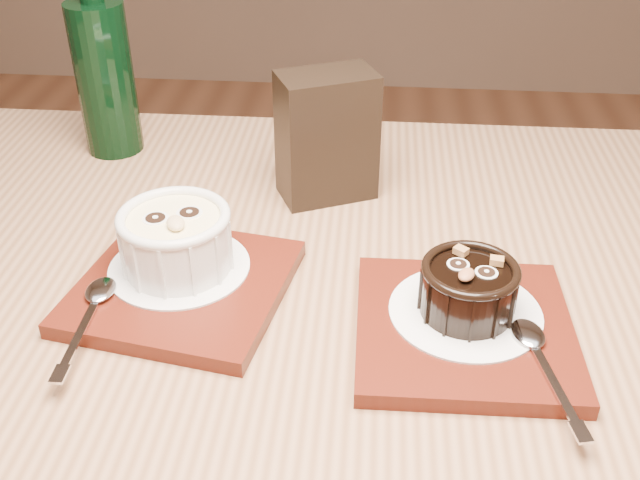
# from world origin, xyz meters

# --- Properties ---
(table) EXTENTS (1.20, 0.81, 0.75)m
(table) POSITION_xyz_m (0.02, 0.09, 0.66)
(table) COLOR brown
(table) RESTS_ON ground
(tray_left) EXTENTS (0.21, 0.21, 0.01)m
(tray_left) POSITION_xyz_m (-0.08, 0.09, 0.76)
(tray_left) COLOR #561A0E
(tray_left) RESTS_ON table
(doily_left) EXTENTS (0.13, 0.13, 0.00)m
(doily_left) POSITION_xyz_m (-0.08, 0.11, 0.77)
(doily_left) COLOR white
(doily_left) RESTS_ON tray_left
(ramekin_white) EXTENTS (0.10, 0.10, 0.06)m
(ramekin_white) POSITION_xyz_m (-0.08, 0.11, 0.80)
(ramekin_white) COLOR white
(ramekin_white) RESTS_ON doily_left
(spoon_left) EXTENTS (0.03, 0.13, 0.01)m
(spoon_left) POSITION_xyz_m (-0.14, 0.03, 0.77)
(spoon_left) COLOR silver
(spoon_left) RESTS_ON tray_left
(tray_right) EXTENTS (0.18, 0.18, 0.01)m
(tray_right) POSITION_xyz_m (0.18, 0.06, 0.76)
(tray_right) COLOR #561A0E
(tray_right) RESTS_ON table
(doily_right) EXTENTS (0.13, 0.13, 0.00)m
(doily_right) POSITION_xyz_m (0.18, 0.07, 0.77)
(doily_right) COLOR white
(doily_right) RESTS_ON tray_right
(ramekin_dark) EXTENTS (0.08, 0.08, 0.05)m
(ramekin_dark) POSITION_xyz_m (0.18, 0.07, 0.79)
(ramekin_dark) COLOR black
(ramekin_dark) RESTS_ON doily_right
(spoon_right) EXTENTS (0.05, 0.14, 0.01)m
(spoon_right) POSITION_xyz_m (0.23, 0.01, 0.77)
(spoon_right) COLOR silver
(spoon_right) RESTS_ON tray_right
(condiment_stand) EXTENTS (0.12, 0.10, 0.14)m
(condiment_stand) POSITION_xyz_m (0.04, 0.29, 0.82)
(condiment_stand) COLOR black
(condiment_stand) RESTS_ON table
(green_bottle) EXTENTS (0.07, 0.07, 0.25)m
(green_bottle) POSITION_xyz_m (-0.23, 0.38, 0.85)
(green_bottle) COLOR black
(green_bottle) RESTS_ON table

